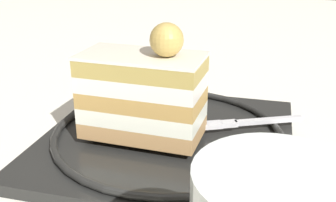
{
  "coord_description": "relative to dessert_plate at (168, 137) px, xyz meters",
  "views": [
    {
      "loc": [
        0.16,
        -0.32,
        0.2
      ],
      "look_at": [
        0.02,
        0.03,
        0.05
      ],
      "focal_mm": 43.28,
      "sensor_mm": 36.0,
      "label": 1
    }
  ],
  "objects": [
    {
      "name": "dessert_plate",
      "position": [
        0.0,
        0.0,
        0.0
      ],
      "size": [
        0.27,
        0.27,
        0.02
      ],
      "color": "black",
      "rests_on": "ground_plane"
    },
    {
      "name": "ground_plane",
      "position": [
        -0.02,
        -0.03,
        -0.01
      ],
      "size": [
        2.4,
        2.4,
        0.0
      ],
      "primitive_type": "plane",
      "color": "silver"
    },
    {
      "name": "cake_slice",
      "position": [
        -0.01,
        -0.02,
        0.05
      ],
      "size": [
        0.12,
        0.07,
        0.11
      ],
      "color": "tan",
      "rests_on": "dessert_plate"
    },
    {
      "name": "fork",
      "position": [
        0.07,
        0.04,
        0.01
      ],
      "size": [
        0.1,
        0.07,
        0.0
      ],
      "color": "silver",
      "rests_on": "dessert_plate"
    }
  ]
}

